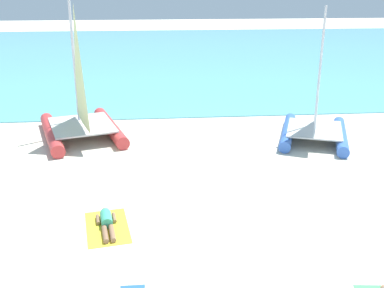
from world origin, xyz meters
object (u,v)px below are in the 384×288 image
at_px(towel_left, 107,227).
at_px(sailboat_red, 81,117).
at_px(sunbather_left, 107,222).
at_px(sailboat_blue, 315,122).

bearing_deg(towel_left, sailboat_red, 102.28).
height_order(sailboat_red, sunbather_left, sailboat_red).
relative_size(sailboat_red, sunbather_left, 3.87).
distance_m(sailboat_blue, sunbather_left, 10.11).
xyz_separation_m(sailboat_red, sailboat_blue, (9.54, -1.22, -0.11)).
bearing_deg(towel_left, sunbather_left, 99.50).
bearing_deg(sunbather_left, sailboat_red, 92.81).
bearing_deg(sunbather_left, sailboat_blue, 28.92).
distance_m(sailboat_red, sailboat_blue, 9.62).
bearing_deg(sailboat_red, towel_left, -94.43).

